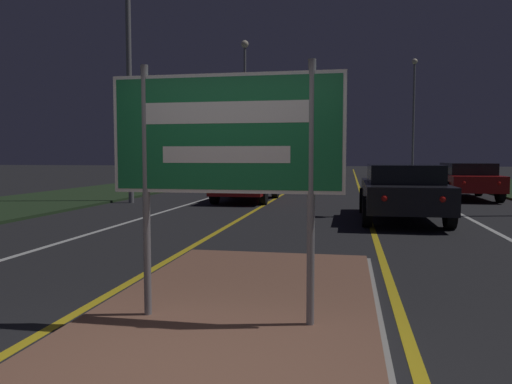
% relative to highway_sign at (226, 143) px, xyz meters
% --- Properties ---
extents(median_island, '(2.90, 6.68, 0.10)m').
position_rel_highway_sign_xyz_m(median_island, '(0.00, 0.00, -1.70)').
color(median_island, '#999993').
rests_on(median_island, ground_plane).
extents(verge_left, '(5.00, 100.00, 0.08)m').
position_rel_highway_sign_xyz_m(verge_left, '(-9.50, 18.50, -1.70)').
color(verge_left, '#23381E').
rests_on(verge_left, ground_plane).
extents(centre_line_yellow_left, '(0.12, 70.00, 0.01)m').
position_rel_highway_sign_xyz_m(centre_line_yellow_left, '(-1.64, 23.50, -1.73)').
color(centre_line_yellow_left, gold).
rests_on(centre_line_yellow_left, ground_plane).
extents(centre_line_yellow_right, '(0.12, 70.00, 0.01)m').
position_rel_highway_sign_xyz_m(centre_line_yellow_right, '(1.64, 23.50, -1.73)').
color(centre_line_yellow_right, gold).
rests_on(centre_line_yellow_right, ground_plane).
extents(lane_line_white_left, '(0.12, 70.00, 0.01)m').
position_rel_highway_sign_xyz_m(lane_line_white_left, '(-4.20, 23.50, -1.73)').
color(lane_line_white_left, silver).
rests_on(lane_line_white_left, ground_plane).
extents(lane_line_white_right, '(0.12, 70.00, 0.01)m').
position_rel_highway_sign_xyz_m(lane_line_white_right, '(4.20, 23.50, -1.73)').
color(lane_line_white_right, silver).
rests_on(lane_line_white_right, ground_plane).
extents(edge_line_white_left, '(0.10, 70.00, 0.01)m').
position_rel_highway_sign_xyz_m(edge_line_white_left, '(-7.20, 23.50, -1.73)').
color(edge_line_white_left, silver).
rests_on(edge_line_white_left, ground_plane).
extents(edge_line_white_right, '(0.10, 70.00, 0.01)m').
position_rel_highway_sign_xyz_m(edge_line_white_right, '(7.20, 23.50, -1.73)').
color(edge_line_white_right, silver).
rests_on(edge_line_white_right, ground_plane).
extents(highway_sign, '(2.16, 0.07, 2.36)m').
position_rel_highway_sign_xyz_m(highway_sign, '(0.00, 0.00, 0.00)').
color(highway_sign, gray).
rests_on(highway_sign, median_island).
extents(streetlight_left_near, '(0.46, 0.46, 10.90)m').
position_rel_highway_sign_xyz_m(streetlight_left_near, '(-6.33, 11.77, 4.73)').
color(streetlight_left_near, gray).
rests_on(streetlight_left_near, ground_plane).
extents(streetlight_left_far, '(0.54, 0.54, 9.80)m').
position_rel_highway_sign_xyz_m(streetlight_left_far, '(-6.24, 30.69, 4.58)').
color(streetlight_left_far, gray).
rests_on(streetlight_left_far, ground_plane).
extents(streetlight_right_far, '(0.46, 0.46, 9.56)m').
position_rel_highway_sign_xyz_m(streetlight_right_far, '(6.27, 38.50, 4.03)').
color(streetlight_right_far, gray).
rests_on(streetlight_right_far, ground_plane).
extents(car_receding_0, '(2.02, 4.81, 1.41)m').
position_rel_highway_sign_xyz_m(car_receding_0, '(2.43, 8.60, -0.97)').
color(car_receding_0, black).
rests_on(car_receding_0, ground_plane).
extents(car_receding_1, '(1.92, 4.85, 1.36)m').
position_rel_highway_sign_xyz_m(car_receding_1, '(5.50, 15.73, -0.99)').
color(car_receding_1, maroon).
rests_on(car_receding_1, ground_plane).
extents(car_approaching_0, '(1.91, 4.43, 1.34)m').
position_rel_highway_sign_xyz_m(car_approaching_0, '(-2.52, 13.30, -1.02)').
color(car_approaching_0, maroon).
rests_on(car_approaching_0, ground_plane).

